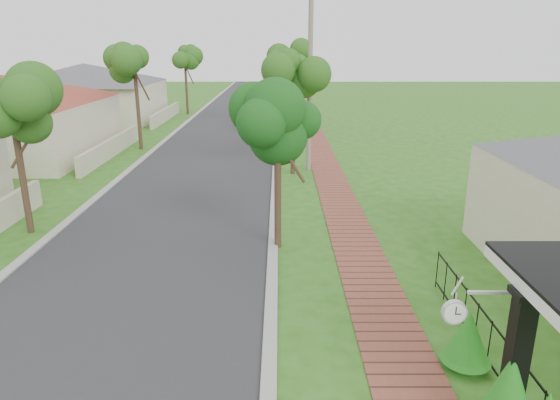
% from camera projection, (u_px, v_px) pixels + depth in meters
% --- Properties ---
extents(ground, '(160.00, 160.00, 0.00)m').
position_uv_depth(ground, '(233.00, 389.00, 9.11)').
color(ground, '#2D5E16').
rests_on(ground, ground).
extents(road, '(7.00, 120.00, 0.02)m').
position_uv_depth(road, '(211.00, 156.00, 28.21)').
color(road, '#28282B').
rests_on(road, ground).
extents(kerb_right, '(0.30, 120.00, 0.10)m').
position_uv_depth(kerb_right, '(276.00, 156.00, 28.21)').
color(kerb_right, '#9E9E99').
rests_on(kerb_right, ground).
extents(kerb_left, '(0.30, 120.00, 0.10)m').
position_uv_depth(kerb_left, '(147.00, 156.00, 28.20)').
color(kerb_left, '#9E9E99').
rests_on(kerb_left, ground).
extents(sidewalk, '(1.50, 120.00, 0.03)m').
position_uv_depth(sidewalk, '(322.00, 156.00, 28.21)').
color(sidewalk, brown).
rests_on(sidewalk, ground).
extents(porch_post, '(0.48, 0.48, 2.52)m').
position_uv_depth(porch_post, '(515.00, 370.00, 7.83)').
color(porch_post, black).
rests_on(porch_post, ground).
extents(picket_fence, '(0.03, 8.02, 1.00)m').
position_uv_depth(picket_fence, '(504.00, 363.00, 8.96)').
color(picket_fence, black).
rests_on(picket_fence, ground).
extents(street_trees, '(10.70, 37.65, 5.89)m').
position_uv_depth(street_trees, '(224.00, 68.00, 33.39)').
color(street_trees, '#382619').
rests_on(street_trees, ground).
extents(far_house_grey, '(15.56, 15.56, 4.60)m').
position_uv_depth(far_house_grey, '(87.00, 92.00, 40.86)').
color(far_house_grey, beige).
rests_on(far_house_grey, ground).
extents(parked_car_red, '(1.73, 4.23, 1.44)m').
position_uv_depth(parked_car_red, '(272.00, 132.00, 31.50)').
color(parked_car_red, maroon).
rests_on(parked_car_red, ground).
extents(parked_car_white, '(2.25, 4.51, 1.42)m').
position_uv_depth(parked_car_white, '(255.00, 119.00, 37.28)').
color(parked_car_white, white).
rests_on(parked_car_white, ground).
extents(near_tree, '(1.82, 1.82, 4.67)m').
position_uv_depth(near_tree, '(278.00, 128.00, 14.43)').
color(near_tree, '#382619').
rests_on(near_tree, ground).
extents(utility_pole, '(1.20, 0.24, 8.56)m').
position_uv_depth(utility_pole, '(310.00, 82.00, 23.75)').
color(utility_pole, gray).
rests_on(utility_pole, ground).
extents(station_clock, '(1.06, 0.13, 0.58)m').
position_uv_depth(station_clock, '(457.00, 310.00, 7.97)').
color(station_clock, silver).
rests_on(station_clock, ground).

